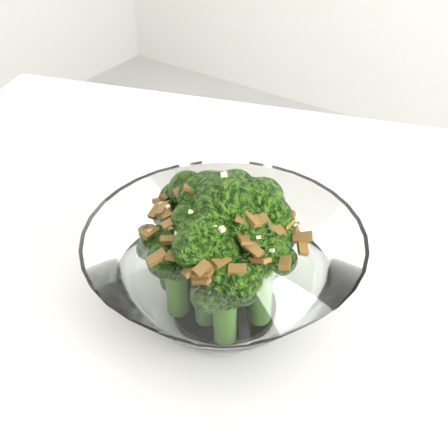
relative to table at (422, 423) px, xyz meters
The scene contains 2 objects.
table is the anchor object (origin of this frame).
broccoli_dish 0.21m from the table, 166.34° to the right, with size 0.22×0.22×0.14m.
Camera 1 is at (0.17, -0.33, 1.13)m, focal length 50.00 mm.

